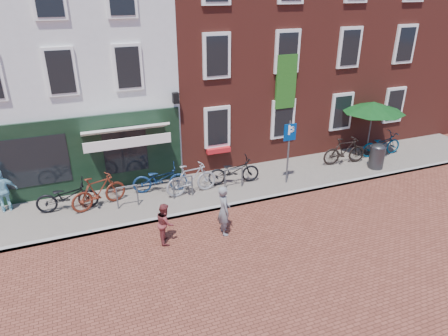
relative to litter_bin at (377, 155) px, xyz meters
name	(u,v)px	position (x,y,z in m)	size (l,w,h in m)	color
ground	(233,207)	(-6.87, -0.74, -0.69)	(80.00, 80.00, 0.00)	brown
sidewalk	(242,184)	(-5.87, 0.76, -0.64)	(24.00, 3.00, 0.10)	slate
building_stucco	(59,56)	(-11.87, 6.26, 3.81)	(8.00, 8.00, 9.00)	silver
building_brick_mid	(217,37)	(-4.87, 6.26, 4.31)	(6.00, 8.00, 10.00)	maroon
building_brick_right	(325,32)	(1.13, 6.26, 4.31)	(6.00, 8.00, 10.00)	maroon
filler_right	(419,37)	(7.63, 6.26, 3.81)	(7.00, 8.00, 9.00)	maroon
litter_bin	(377,155)	(0.00, 0.00, 0.00)	(0.62, 0.62, 1.14)	#343336
parking_sign	(289,142)	(-4.24, 0.13, 1.11)	(0.50, 0.08, 2.54)	#4C4C4F
parasol	(374,105)	(0.71, 1.44, 1.72)	(2.76, 2.76, 2.54)	#4C4C4F
woman	(224,210)	(-7.78, -2.14, 0.14)	(0.60, 0.40, 1.66)	slate
boy	(165,223)	(-9.60, -1.92, -0.03)	(0.64, 0.49, 1.31)	brown
cafe_person	(3,191)	(-14.30, 1.73, 0.17)	(0.89, 0.37, 1.52)	#89CADB
bicycle_0	(67,196)	(-12.32, 1.00, -0.05)	(0.71, 2.04, 1.07)	black
bicycle_1	(99,191)	(-11.28, 0.84, 0.01)	(0.56, 1.98, 1.19)	maroon
bicycle_2	(160,178)	(-9.03, 1.20, -0.05)	(0.71, 2.04, 1.07)	navy
bicycle_3	(191,179)	(-7.99, 0.62, 0.01)	(0.56, 1.98, 1.19)	gray
bicycle_4	(234,171)	(-6.21, 0.83, -0.05)	(0.71, 2.04, 1.07)	black
bicycle_5	(345,151)	(-1.02, 0.85, 0.01)	(0.56, 1.98, 1.19)	black
bicycle_6	(381,144)	(1.13, 1.04, -0.05)	(0.71, 2.04, 1.07)	navy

